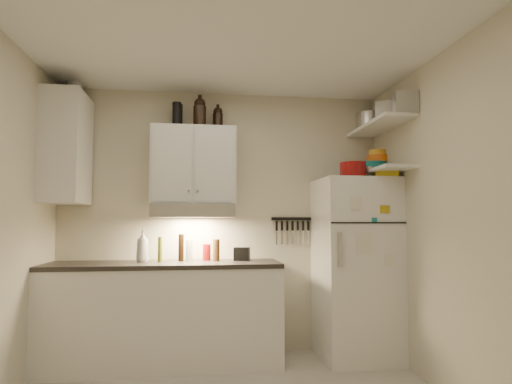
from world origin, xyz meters
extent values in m
cube|color=white|center=(0.00, 0.00, 2.61)|extent=(3.20, 3.00, 0.02)
cube|color=beige|center=(0.00, 1.51, 1.30)|extent=(3.20, 0.02, 2.60)
cube|color=beige|center=(1.61, 0.00, 1.30)|extent=(0.02, 3.00, 2.60)
cube|color=white|center=(-0.55, 1.20, 0.44)|extent=(2.10, 0.60, 0.88)
cube|color=#2C2825|center=(-0.55, 1.20, 0.90)|extent=(2.10, 0.62, 0.04)
cube|color=white|center=(-0.30, 1.33, 1.83)|extent=(0.80, 0.33, 0.75)
cube|color=white|center=(-1.44, 1.20, 1.95)|extent=(0.33, 0.55, 1.00)
cube|color=silver|center=(-0.30, 1.27, 1.39)|extent=(0.76, 0.46, 0.12)
cube|color=white|center=(1.25, 1.16, 0.85)|extent=(0.70, 0.68, 1.70)
cube|color=white|center=(1.45, 1.02, 2.20)|extent=(0.30, 0.95, 0.03)
cube|color=white|center=(1.45, 1.02, 1.76)|extent=(0.30, 0.95, 0.03)
cube|color=black|center=(0.70, 1.49, 1.32)|extent=(0.42, 0.02, 0.03)
cylinder|color=maroon|center=(1.18, 0.99, 1.77)|extent=(0.30, 0.30, 0.14)
cube|color=#B49A16|center=(1.47, 0.93, 1.74)|extent=(0.27, 0.30, 0.08)
cylinder|color=silver|center=(1.35, 1.03, 1.75)|extent=(0.08, 0.08, 0.11)
cylinder|color=silver|center=(1.52, 1.40, 2.32)|extent=(0.35, 0.35, 0.21)
cube|color=#AAAAAD|center=(1.52, 0.99, 2.32)|extent=(0.26, 0.25, 0.20)
cube|color=#AAAAAD|center=(1.53, 0.63, 2.31)|extent=(0.23, 0.23, 0.19)
cylinder|color=#177A7F|center=(1.50, 1.28, 1.83)|extent=(0.28, 0.28, 0.11)
cylinder|color=orange|center=(1.54, 1.27, 1.92)|extent=(0.23, 0.23, 0.07)
cylinder|color=yellow|center=(1.54, 1.27, 1.98)|extent=(0.18, 0.18, 0.06)
cylinder|color=#177A7F|center=(1.44, 1.08, 1.80)|extent=(0.23, 0.23, 0.05)
cylinder|color=black|center=(-0.46, 1.41, 2.32)|extent=(0.09, 0.09, 0.25)
cylinder|color=black|center=(-0.47, 1.33, 2.32)|extent=(0.10, 0.10, 0.25)
cylinder|color=silver|center=(-1.42, 1.33, 2.54)|extent=(0.14, 0.14, 0.18)
imported|color=white|center=(-0.76, 1.25, 1.08)|extent=(0.15, 0.15, 0.33)
cylinder|color=#58361A|center=(-0.08, 1.25, 1.02)|extent=(0.08, 0.08, 0.21)
cylinder|color=#616C1B|center=(-0.60, 1.23, 1.04)|extent=(0.06, 0.06, 0.23)
cylinder|color=black|center=(-0.41, 1.28, 1.05)|extent=(0.06, 0.06, 0.25)
cylinder|color=silver|center=(-0.33, 1.31, 1.02)|extent=(0.08, 0.08, 0.20)
cylinder|color=maroon|center=(-0.17, 1.34, 1.00)|extent=(0.09, 0.09, 0.16)
cube|color=black|center=(0.17, 1.28, 0.98)|extent=(0.17, 0.14, 0.13)
camera|label=1|loc=(-0.25, -2.81, 1.28)|focal=30.00mm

